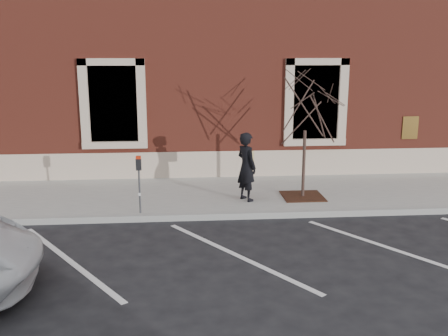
{
  "coord_description": "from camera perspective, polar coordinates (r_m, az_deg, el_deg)",
  "views": [
    {
      "loc": [
        -0.96,
        -11.26,
        3.86
      ],
      "look_at": [
        0.0,
        0.6,
        1.1
      ],
      "focal_mm": 40.0,
      "sensor_mm": 36.0,
      "label": 1
    }
  ],
  "objects": [
    {
      "name": "parking_stripes",
      "position": [
        9.89,
        1.33,
        -9.89
      ],
      "size": [
        28.0,
        4.4,
        0.01
      ],
      "primitive_type": null,
      "color": "silver",
      "rests_on": "ground"
    },
    {
      "name": "building_civic",
      "position": [
        19.02,
        -1.78,
        13.45
      ],
      "size": [
        40.0,
        8.62,
        8.0
      ],
      "color": "maroon",
      "rests_on": "ground"
    },
    {
      "name": "sapling",
      "position": [
        12.89,
        9.32,
        6.35
      ],
      "size": [
        1.92,
        1.92,
        3.21
      ],
      "color": "#3E2B25",
      "rests_on": "sidewalk_near"
    },
    {
      "name": "ground",
      "position": [
        11.94,
        0.23,
        -5.8
      ],
      "size": [
        120.0,
        120.0,
        0.0
      ],
      "primitive_type": "plane",
      "color": "#28282B",
      "rests_on": "ground"
    },
    {
      "name": "sidewalk_near",
      "position": [
        13.58,
        -0.39,
        -3.12
      ],
      "size": [
        40.0,
        3.5,
        0.15
      ],
      "primitive_type": "cube",
      "color": "#B9B8AE",
      "rests_on": "ground"
    },
    {
      "name": "man",
      "position": [
        12.69,
        2.58,
        0.16
      ],
      "size": [
        0.69,
        0.77,
        1.76
      ],
      "primitive_type": "imported",
      "rotation": [
        0.0,
        0.0,
        2.11
      ],
      "color": "black",
      "rests_on": "sidewalk_near"
    },
    {
      "name": "curb_near",
      "position": [
        11.87,
        0.25,
        -5.54
      ],
      "size": [
        40.0,
        0.12,
        0.15
      ],
      "primitive_type": "cube",
      "color": "#9E9E99",
      "rests_on": "ground"
    },
    {
      "name": "parking_meter",
      "position": [
        11.77,
        -9.7,
        -0.65
      ],
      "size": [
        0.13,
        0.1,
        1.38
      ],
      "rotation": [
        0.0,
        0.0,
        0.42
      ],
      "color": "#595B60",
      "rests_on": "sidewalk_near"
    },
    {
      "name": "tree_grate",
      "position": [
        13.33,
        8.97,
        -3.2
      ],
      "size": [
        1.06,
        1.06,
        0.03
      ],
      "primitive_type": "cube",
      "color": "#3F1E14",
      "rests_on": "sidewalk_near"
    }
  ]
}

